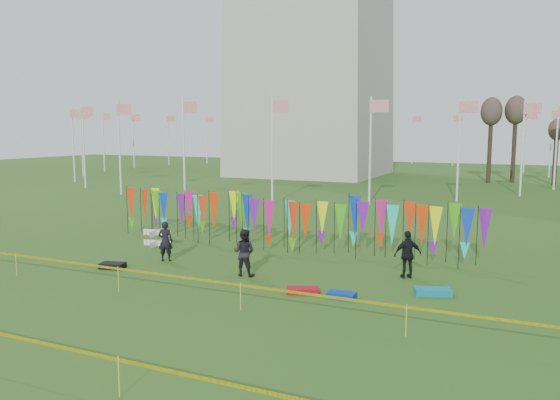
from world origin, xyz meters
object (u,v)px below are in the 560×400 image
at_px(person_mid, 244,252).
at_px(kite_bag_red, 303,290).
at_px(person_right, 408,255).
at_px(kite_bag_blue, 342,295).
at_px(person_left, 165,241).
at_px(kite_bag_black, 112,266).
at_px(box_kite, 157,238).
at_px(kite_bag_teal, 433,292).

xyz_separation_m(person_mid, kite_bag_red, (2.93, -1.22, -0.81)).
relative_size(person_right, kite_bag_blue, 1.95).
relative_size(person_left, kite_bag_black, 1.76).
bearing_deg(kite_bag_black, box_kite, 102.93).
bearing_deg(person_mid, person_left, -15.17).
bearing_deg(person_right, kite_bag_blue, 34.20).
relative_size(person_mid, person_right, 1.01).
bearing_deg(person_left, kite_bag_teal, 157.66).
relative_size(kite_bag_blue, kite_bag_red, 0.85).
bearing_deg(kite_bag_blue, person_mid, 164.96).
relative_size(person_mid, kite_bag_black, 1.87).
bearing_deg(kite_bag_red, box_kite, 155.71).
bearing_deg(person_left, kite_bag_black, 37.20).
xyz_separation_m(box_kite, kite_bag_black, (0.97, -4.22, -0.30)).
height_order(box_kite, person_left, person_left).
bearing_deg(kite_bag_black, person_mid, 13.10).
xyz_separation_m(box_kite, kite_bag_teal, (13.38, -2.52, -0.30)).
height_order(kite_bag_red, kite_bag_teal, kite_bag_teal).
distance_m(person_left, kite_bag_teal, 11.23).
xyz_separation_m(person_right, kite_bag_red, (-2.87, -3.47, -0.81)).
xyz_separation_m(box_kite, person_left, (2.17, -2.27, 0.45)).
distance_m(box_kite, kite_bag_blue, 11.43).
distance_m(kite_bag_blue, kite_bag_red, 1.38).
bearing_deg(kite_bag_blue, kite_bag_black, -179.45).
distance_m(person_right, kite_bag_red, 4.57).
bearing_deg(kite_bag_black, kite_bag_red, 0.24).
bearing_deg(person_right, kite_bag_black, -14.84).
bearing_deg(person_right, kite_bag_teal, 92.14).
bearing_deg(kite_bag_black, person_right, 17.39).
height_order(kite_bag_blue, kite_bag_red, kite_bag_red).
relative_size(box_kite, kite_bag_black, 0.84).
height_order(kite_bag_black, kite_bag_teal, kite_bag_teal).
height_order(person_left, person_right, person_right).
xyz_separation_m(kite_bag_blue, kite_bag_teal, (2.72, 1.61, 0.02)).
distance_m(box_kite, person_mid, 7.03).
bearing_deg(kite_bag_red, kite_bag_teal, 22.09).
bearing_deg(kite_bag_black, person_left, 58.27).
relative_size(kite_bag_blue, kite_bag_black, 0.95).
height_order(box_kite, kite_bag_red, box_kite).
relative_size(person_left, kite_bag_blue, 1.85).
relative_size(box_kite, kite_bag_blue, 0.88).
distance_m(person_left, person_mid, 4.23).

